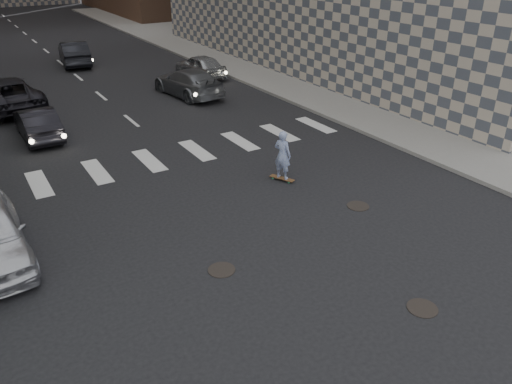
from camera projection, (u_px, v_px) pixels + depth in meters
ground at (313, 270)px, 12.68m from camera, size 160.00×160.00×0.00m
sidewalk_right at (305, 62)px, 34.69m from camera, size 13.00×80.00×0.15m
manhole_a at (422, 308)px, 11.33m from camera, size 0.70×0.70×0.02m
manhole_b at (222, 270)px, 12.66m from camera, size 0.70×0.70×0.02m
manhole_c at (358, 206)px, 15.75m from camera, size 0.70×0.70×0.02m
skateboarder at (283, 155)px, 17.05m from camera, size 0.64×0.93×1.82m
traffic_car_a at (37, 123)px, 21.03m from camera, size 1.44×4.00×1.31m
traffic_car_b at (188, 82)px, 26.95m from camera, size 2.63×5.19×1.44m
traffic_car_c at (6, 94)px, 24.64m from camera, size 3.22×5.93×1.58m
traffic_car_d at (200, 66)px, 30.68m from camera, size 2.03×4.24×1.40m
traffic_car_e at (74, 53)px, 33.81m from camera, size 2.22×4.98×1.59m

